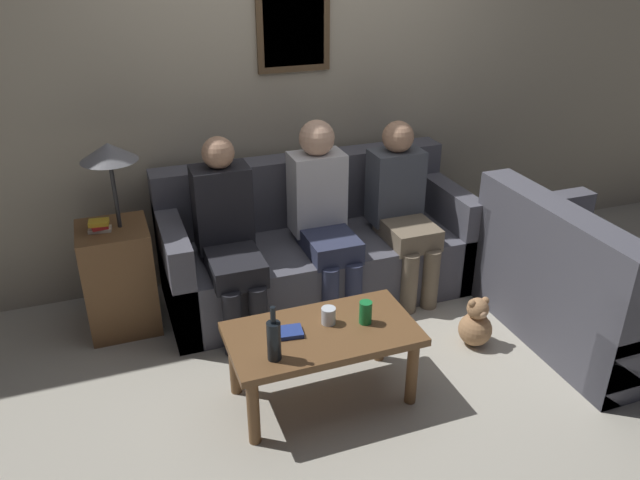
{
  "coord_description": "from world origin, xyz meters",
  "views": [
    {
      "loc": [
        -1.25,
        -3.01,
        2.22
      ],
      "look_at": [
        -0.17,
        -0.07,
        0.66
      ],
      "focal_mm": 35.0,
      "sensor_mm": 36.0,
      "label": 1
    }
  ],
  "objects_px": {
    "couch_side": "(583,289)",
    "person_right": "(402,204)",
    "teddy_bear": "(476,324)",
    "person_middle": "(323,210)",
    "couch_main": "(315,248)",
    "coffee_table": "(322,341)",
    "person_left": "(228,232)",
    "drinking_glass": "(328,316)",
    "wine_bottle": "(274,339)"
  },
  "relations": [
    {
      "from": "couch_side",
      "to": "person_right",
      "type": "xyz_separation_m",
      "value": [
        -0.77,
        0.88,
        0.31
      ]
    },
    {
      "from": "teddy_bear",
      "to": "person_middle",
      "type": "bearing_deg",
      "value": 129.78
    },
    {
      "from": "couch_side",
      "to": "person_middle",
      "type": "distance_m",
      "value": 1.63
    },
    {
      "from": "couch_main",
      "to": "couch_side",
      "type": "height_order",
      "value": "same"
    },
    {
      "from": "coffee_table",
      "to": "person_left",
      "type": "distance_m",
      "value": 0.96
    },
    {
      "from": "couch_side",
      "to": "drinking_glass",
      "type": "height_order",
      "value": "couch_side"
    },
    {
      "from": "couch_main",
      "to": "wine_bottle",
      "type": "relative_size",
      "value": 7.06
    },
    {
      "from": "couch_main",
      "to": "person_middle",
      "type": "relative_size",
      "value": 1.69
    },
    {
      "from": "person_left",
      "to": "wine_bottle",
      "type": "bearing_deg",
      "value": -90.92
    },
    {
      "from": "couch_side",
      "to": "drinking_glass",
      "type": "xyz_separation_m",
      "value": [
        -1.61,
        0.03,
        0.16
      ]
    },
    {
      "from": "coffee_table",
      "to": "person_middle",
      "type": "relative_size",
      "value": 0.8
    },
    {
      "from": "drinking_glass",
      "to": "couch_main",
      "type": "bearing_deg",
      "value": 73.98
    },
    {
      "from": "person_left",
      "to": "drinking_glass",
      "type": "bearing_deg",
      "value": -68.59
    },
    {
      "from": "coffee_table",
      "to": "teddy_bear",
      "type": "xyz_separation_m",
      "value": [
        1.02,
        0.13,
        -0.22
      ]
    },
    {
      "from": "couch_main",
      "to": "wine_bottle",
      "type": "bearing_deg",
      "value": -117.68
    },
    {
      "from": "wine_bottle",
      "to": "person_middle",
      "type": "relative_size",
      "value": 0.24
    },
    {
      "from": "person_middle",
      "to": "drinking_glass",
      "type": "bearing_deg",
      "value": -108.69
    },
    {
      "from": "couch_main",
      "to": "person_middle",
      "type": "distance_m",
      "value": 0.37
    },
    {
      "from": "drinking_glass",
      "to": "person_left",
      "type": "relative_size",
      "value": 0.08
    },
    {
      "from": "couch_main",
      "to": "person_left",
      "type": "relative_size",
      "value": 1.73
    },
    {
      "from": "couch_main",
      "to": "wine_bottle",
      "type": "xyz_separation_m",
      "value": [
        -0.64,
        -1.21,
        0.22
      ]
    },
    {
      "from": "person_middle",
      "to": "person_right",
      "type": "bearing_deg",
      "value": -3.26
    },
    {
      "from": "wine_bottle",
      "to": "person_left",
      "type": "relative_size",
      "value": 0.24
    },
    {
      "from": "couch_side",
      "to": "person_middle",
      "type": "relative_size",
      "value": 1.06
    },
    {
      "from": "wine_bottle",
      "to": "teddy_bear",
      "type": "bearing_deg",
      "value": 11.68
    },
    {
      "from": "couch_side",
      "to": "wine_bottle",
      "type": "bearing_deg",
      "value": 94.65
    },
    {
      "from": "drinking_glass",
      "to": "teddy_bear",
      "type": "height_order",
      "value": "drinking_glass"
    },
    {
      "from": "teddy_bear",
      "to": "couch_main",
      "type": "bearing_deg",
      "value": 125.43
    },
    {
      "from": "couch_main",
      "to": "person_left",
      "type": "distance_m",
      "value": 0.72
    },
    {
      "from": "couch_side",
      "to": "teddy_bear",
      "type": "distance_m",
      "value": 0.68
    },
    {
      "from": "couch_main",
      "to": "person_right",
      "type": "bearing_deg",
      "value": -17.72
    },
    {
      "from": "person_middle",
      "to": "teddy_bear",
      "type": "xyz_separation_m",
      "value": [
        0.67,
        -0.8,
        -0.51
      ]
    },
    {
      "from": "couch_side",
      "to": "person_middle",
      "type": "xyz_separation_m",
      "value": [
        -1.31,
        0.91,
        0.34
      ]
    },
    {
      "from": "teddy_bear",
      "to": "coffee_table",
      "type": "bearing_deg",
      "value": -172.48
    },
    {
      "from": "person_left",
      "to": "person_right",
      "type": "bearing_deg",
      "value": 0.94
    },
    {
      "from": "wine_bottle",
      "to": "drinking_glass",
      "type": "height_order",
      "value": "wine_bottle"
    },
    {
      "from": "wine_bottle",
      "to": "person_right",
      "type": "xyz_separation_m",
      "value": [
        1.18,
        1.04,
        0.09
      ]
    },
    {
      "from": "wine_bottle",
      "to": "drinking_glass",
      "type": "xyz_separation_m",
      "value": [
        0.34,
        0.19,
        -0.06
      ]
    },
    {
      "from": "coffee_table",
      "to": "person_left",
      "type": "height_order",
      "value": "person_left"
    },
    {
      "from": "couch_main",
      "to": "drinking_glass",
      "type": "bearing_deg",
      "value": -106.02
    },
    {
      "from": "drinking_glass",
      "to": "person_left",
      "type": "bearing_deg",
      "value": 111.41
    },
    {
      "from": "couch_side",
      "to": "coffee_table",
      "type": "height_order",
      "value": "couch_side"
    },
    {
      "from": "couch_side",
      "to": "person_middle",
      "type": "height_order",
      "value": "person_middle"
    },
    {
      "from": "coffee_table",
      "to": "person_middle",
      "type": "xyz_separation_m",
      "value": [
        0.35,
        0.93,
        0.29
      ]
    },
    {
      "from": "coffee_table",
      "to": "drinking_glass",
      "type": "distance_m",
      "value": 0.13
    },
    {
      "from": "couch_main",
      "to": "person_left",
      "type": "height_order",
      "value": "person_left"
    },
    {
      "from": "couch_main",
      "to": "person_right",
      "type": "distance_m",
      "value": 0.65
    },
    {
      "from": "coffee_table",
      "to": "person_middle",
      "type": "height_order",
      "value": "person_middle"
    },
    {
      "from": "person_right",
      "to": "teddy_bear",
      "type": "distance_m",
      "value": 0.92
    },
    {
      "from": "person_right",
      "to": "coffee_table",
      "type": "bearing_deg",
      "value": -134.45
    }
  ]
}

